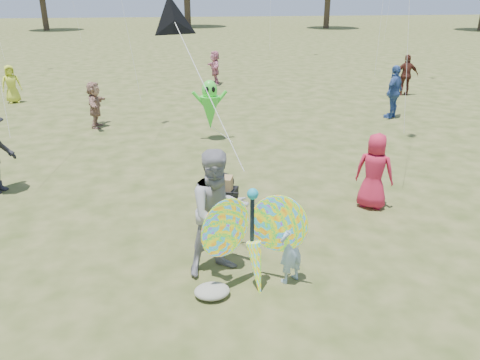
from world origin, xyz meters
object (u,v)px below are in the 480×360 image
(jogging_stroller, at_px, (222,200))
(crowd_j, at_px, (215,67))
(crowd_d, at_px, (95,105))
(crowd_h, at_px, (406,75))
(adult_man, at_px, (219,213))
(crowd_c, at_px, (394,92))
(butterfly_kite, at_px, (254,239))
(crowd_a, at_px, (374,171))
(alien_kite, at_px, (210,107))
(crowd_g, at_px, (11,84))
(child_girl, at_px, (291,248))

(jogging_stroller, bearing_deg, crowd_j, 102.22)
(crowd_d, height_order, crowd_h, crowd_h)
(adult_man, bearing_deg, crowd_j, 67.02)
(crowd_c, relative_size, butterfly_kite, 1.02)
(crowd_j, xyz_separation_m, jogging_stroller, (-1.52, -14.63, -0.14))
(crowd_a, height_order, crowd_c, crowd_c)
(crowd_h, distance_m, alien_kite, 10.03)
(crowd_h, bearing_deg, crowd_a, 68.96)
(jogging_stroller, distance_m, alien_kite, 5.73)
(crowd_g, height_order, butterfly_kite, butterfly_kite)
(crowd_c, bearing_deg, adult_man, 10.50)
(child_girl, height_order, butterfly_kite, butterfly_kite)
(crowd_d, xyz_separation_m, crowd_j, (4.60, 7.02, 0.02))
(adult_man, height_order, alien_kite, adult_man)
(child_girl, distance_m, crowd_d, 10.13)
(butterfly_kite, bearing_deg, jogging_stroller, 97.71)
(adult_man, relative_size, butterfly_kite, 1.13)
(child_girl, xyz_separation_m, crowd_g, (-7.53, 13.56, 0.16))
(alien_kite, bearing_deg, crowd_j, 82.75)
(crowd_a, height_order, crowd_j, crowd_a)
(adult_man, xyz_separation_m, crowd_g, (-6.52, 13.10, -0.26))
(adult_man, height_order, crowd_d, adult_man)
(crowd_a, bearing_deg, adult_man, 64.10)
(child_girl, height_order, crowd_c, crowd_c)
(alien_kite, bearing_deg, adult_man, -94.77)
(adult_man, height_order, crowd_a, adult_man)
(butterfly_kite, distance_m, alien_kite, 7.49)
(child_girl, xyz_separation_m, crowd_c, (6.00, 9.00, 0.32))
(crowd_g, distance_m, butterfly_kite, 15.27)
(crowd_a, bearing_deg, jogging_stroller, 45.16)
(crowd_g, relative_size, jogging_stroller, 1.29)
(crowd_j, bearing_deg, adult_man, -12.25)
(child_girl, xyz_separation_m, adult_man, (-1.00, 0.46, 0.42))
(crowd_d, distance_m, crowd_g, 5.56)
(crowd_h, bearing_deg, crowd_d, 23.73)
(crowd_c, distance_m, crowd_j, 9.07)
(crowd_g, bearing_deg, crowd_h, -26.75)
(butterfly_kite, bearing_deg, crowd_j, 85.56)
(adult_man, distance_m, jogging_stroller, 1.35)
(crowd_h, height_order, alien_kite, alien_kite)
(crowd_c, height_order, alien_kite, crowd_c)
(child_girl, relative_size, adult_man, 0.58)
(child_girl, bearing_deg, butterfly_kite, -23.68)
(child_girl, bearing_deg, jogging_stroller, -92.68)
(jogging_stroller, height_order, butterfly_kite, butterfly_kite)
(adult_man, bearing_deg, crowd_g, 99.65)
(crowd_h, relative_size, crowd_j, 1.10)
(crowd_c, height_order, crowd_d, crowd_c)
(child_girl, bearing_deg, crowd_c, -151.13)
(crowd_d, bearing_deg, butterfly_kite, -155.69)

